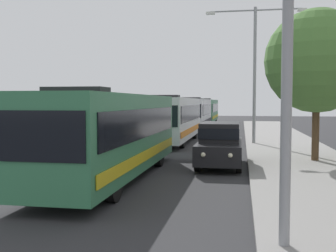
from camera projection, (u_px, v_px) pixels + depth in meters
The scene contains 8 objects.
bus_lead at pixel (113, 132), 14.76m from camera, with size 2.58×10.99×3.21m.
bus_second_in_line at pixel (174, 118), 28.03m from camera, with size 2.58×11.11×3.21m.
bus_middle at pixel (195, 113), 40.65m from camera, with size 2.58×10.56×3.21m.
bus_fourth_in_line at pixel (206, 110), 53.15m from camera, with size 2.58×11.53×3.21m.
white_suv at pixel (220, 143), 17.58m from camera, with size 1.86×4.70×1.90m.
box_truck_oncoming at pixel (181, 110), 54.33m from camera, with size 2.35×7.54×3.15m.
streetlamp_mid at pixel (255, 60), 25.95m from camera, with size 6.23×0.28×8.64m.
roadside_tree at pixel (317, 61), 18.18m from camera, with size 4.63×4.63×6.79m.
Camera 1 is at (3.30, -1.95, 2.80)m, focal length 43.56 mm.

